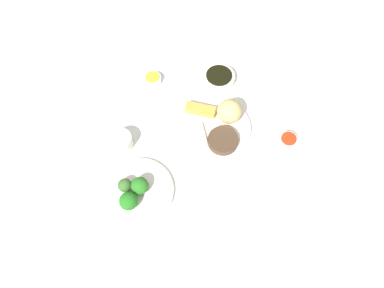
{
  "coord_description": "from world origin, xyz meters",
  "views": [
    {
      "loc": [
        0.57,
        -0.13,
        1.08
      ],
      "look_at": [
        0.02,
        -0.09,
        0.06
      ],
      "focal_mm": 35.98,
      "sensor_mm": 36.0,
      "label": 1
    }
  ],
  "objects_px": {
    "soy_sauce_bowl": "(219,79)",
    "teacup": "(121,142)",
    "broccoli_plate": "(137,192)",
    "sauce_ramekin_hot_mustard": "(153,80)",
    "sauce_ramekin_sweet_and_sour": "(288,141)",
    "main_plate": "(211,128)"
  },
  "relations": [
    {
      "from": "soy_sauce_bowl",
      "to": "teacup",
      "type": "bearing_deg",
      "value": -55.3
    },
    {
      "from": "sauce_ramekin_hot_mustard",
      "to": "broccoli_plate",
      "type": "bearing_deg",
      "value": -8.0
    },
    {
      "from": "sauce_ramekin_hot_mustard",
      "to": "sauce_ramekin_sweet_and_sour",
      "type": "relative_size",
      "value": 1.0
    },
    {
      "from": "main_plate",
      "to": "broccoli_plate",
      "type": "relative_size",
      "value": 1.17
    },
    {
      "from": "broccoli_plate",
      "to": "soy_sauce_bowl",
      "type": "distance_m",
      "value": 0.48
    },
    {
      "from": "soy_sauce_bowl",
      "to": "sauce_ramekin_sweet_and_sour",
      "type": "xyz_separation_m",
      "value": [
        0.25,
        0.19,
        -0.0
      ]
    },
    {
      "from": "main_plate",
      "to": "sauce_ramekin_sweet_and_sour",
      "type": "xyz_separation_m",
      "value": [
        0.07,
        0.23,
        0.0
      ]
    },
    {
      "from": "soy_sauce_bowl",
      "to": "teacup",
      "type": "xyz_separation_m",
      "value": [
        0.23,
        -0.33,
        0.01
      ]
    },
    {
      "from": "broccoli_plate",
      "to": "sauce_ramekin_sweet_and_sour",
      "type": "xyz_separation_m",
      "value": [
        -0.13,
        0.47,
        0.01
      ]
    },
    {
      "from": "broccoli_plate",
      "to": "sauce_ramekin_hot_mustard",
      "type": "height_order",
      "value": "sauce_ramekin_hot_mustard"
    },
    {
      "from": "broccoli_plate",
      "to": "teacup",
      "type": "xyz_separation_m",
      "value": [
        -0.16,
        -0.04,
        0.02
      ]
    },
    {
      "from": "soy_sauce_bowl",
      "to": "sauce_ramekin_hot_mustard",
      "type": "relative_size",
      "value": 1.84
    },
    {
      "from": "main_plate",
      "to": "soy_sauce_bowl",
      "type": "xyz_separation_m",
      "value": [
        -0.19,
        0.04,
        0.01
      ]
    },
    {
      "from": "main_plate",
      "to": "broccoli_plate",
      "type": "distance_m",
      "value": 0.31
    },
    {
      "from": "soy_sauce_bowl",
      "to": "teacup",
      "type": "relative_size",
      "value": 1.56
    },
    {
      "from": "main_plate",
      "to": "teacup",
      "type": "distance_m",
      "value": 0.28
    },
    {
      "from": "sauce_ramekin_hot_mustard",
      "to": "teacup",
      "type": "distance_m",
      "value": 0.26
    },
    {
      "from": "broccoli_plate",
      "to": "sauce_ramekin_hot_mustard",
      "type": "distance_m",
      "value": 0.41
    },
    {
      "from": "main_plate",
      "to": "soy_sauce_bowl",
      "type": "height_order",
      "value": "soy_sauce_bowl"
    },
    {
      "from": "teacup",
      "to": "sauce_ramekin_hot_mustard",
      "type": "bearing_deg",
      "value": 157.24
    },
    {
      "from": "soy_sauce_bowl",
      "to": "sauce_ramekin_hot_mustard",
      "type": "distance_m",
      "value": 0.23
    },
    {
      "from": "sauce_ramekin_sweet_and_sour",
      "to": "main_plate",
      "type": "bearing_deg",
      "value": -105.62
    }
  ]
}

